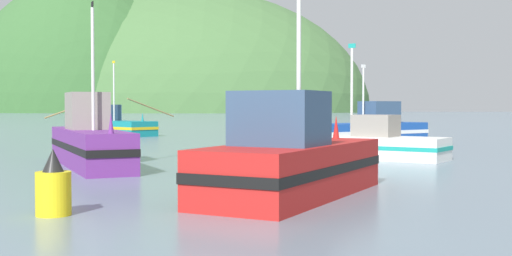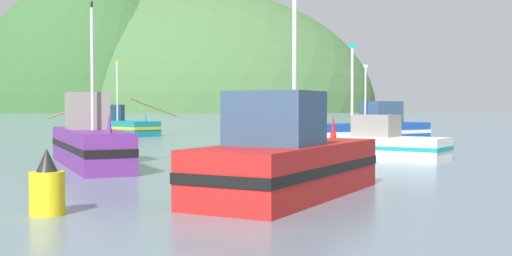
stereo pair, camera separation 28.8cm
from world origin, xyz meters
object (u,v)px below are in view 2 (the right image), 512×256
(fishing_boat_blue, at_px, (370,130))
(fishing_boat_red, at_px, (287,162))
(fishing_boat_purple, at_px, (89,142))
(channel_buoy, at_px, (47,188))
(fishing_boat_white, at_px, (365,144))
(fishing_boat_teal, at_px, (117,126))

(fishing_boat_blue, bearing_deg, fishing_boat_red, 40.53)
(fishing_boat_purple, distance_m, channel_buoy, 11.59)
(fishing_boat_white, bearing_deg, fishing_boat_red, 105.69)
(fishing_boat_teal, bearing_deg, fishing_boat_red, -26.79)
(fishing_boat_blue, bearing_deg, fishing_boat_white, 44.35)
(fishing_boat_red, height_order, fishing_boat_white, fishing_boat_red)
(fishing_boat_teal, relative_size, fishing_boat_purple, 1.40)
(fishing_boat_blue, distance_m, fishing_boat_white, 12.01)
(fishing_boat_blue, bearing_deg, channel_buoy, 31.86)
(fishing_boat_red, distance_m, fishing_boat_blue, 25.04)
(fishing_boat_white, bearing_deg, fishing_boat_blue, -66.96)
(fishing_boat_white, bearing_deg, channel_buoy, 92.19)
(fishing_boat_teal, bearing_deg, channel_buoy, -35.54)
(fishing_boat_blue, distance_m, fishing_boat_purple, 20.84)
(fishing_boat_blue, xyz_separation_m, channel_buoy, (-2.82, -29.28, -0.26))
(fishing_boat_white, relative_size, channel_buoy, 5.43)
(channel_buoy, bearing_deg, fishing_boat_purple, 118.43)
(fishing_boat_white, bearing_deg, fishing_boat_teal, -20.75)
(channel_buoy, bearing_deg, fishing_boat_white, 76.14)
(fishing_boat_red, xyz_separation_m, channel_buoy, (-4.20, -4.28, -0.32))
(fishing_boat_purple, relative_size, channel_buoy, 5.45)
(fishing_boat_blue, relative_size, fishing_boat_purple, 1.12)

